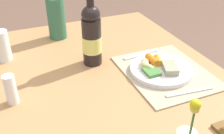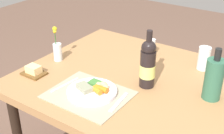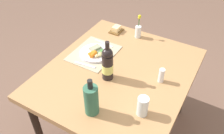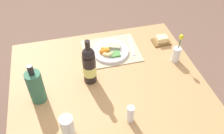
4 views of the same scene
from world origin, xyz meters
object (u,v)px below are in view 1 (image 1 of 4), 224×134
Objects in this scene: knife at (141,54)px; wine_bottle at (92,36)px; dining_table at (95,91)px; water_tumbler at (2,48)px; cooler_bottle at (56,17)px; dinner_plate at (160,69)px; salt_shaker at (11,90)px; fork at (190,92)px.

wine_bottle is (0.03, 0.23, 0.12)m from knife.
dining_table is 0.28m from knife.
dining_table is 8.83× the size of water_tumbler.
dinner_plate is at bearing -149.09° from cooler_bottle.
water_tumbler reaches higher than dinner_plate.
dinner_plate reaches higher than knife.
salt_shaker is at bearing 113.96° from wine_bottle.
fork is at bearing -154.15° from cooler_bottle.
cooler_bottle is at bearing 13.43° from wine_bottle.
cooler_bottle is (0.14, -0.28, 0.05)m from water_tumbler.
dinner_plate is 0.16m from knife.
knife is 1.63× the size of salt_shaker.
salt_shaker is 0.56m from cooler_bottle.
salt_shaker is 0.34m from water_tumbler.
cooler_bottle is (0.32, 0.08, -0.02)m from wine_bottle.
salt_shaker reaches higher than dining_table.
fork is (-0.25, -0.29, 0.09)m from dining_table.
cooler_bottle is (0.51, 0.31, 0.09)m from dinner_plate.
water_tumbler reaches higher than knife.
wine_bottle is 1.16× the size of cooler_bottle.
dinner_plate is 1.42× the size of knife.
cooler_bottle is at bearing 6.08° from dining_table.
dining_table is at bearing 99.73° from knife.
wine_bottle reaches higher than salt_shaker.
cooler_bottle is at bearing 32.33° from fork.
salt_shaker is 0.41× the size of cooler_bottle.
water_tumbler is at bearing 48.72° from dining_table.
salt_shaker is (-0.13, 0.58, 0.05)m from knife.
cooler_bottle is at bearing 33.69° from knife.
dining_table is 0.35m from salt_shaker.
water_tumbler is 0.41m from wine_bottle.
dining_table is 4.72× the size of dinner_plate.
wine_bottle is (-0.18, -0.36, 0.07)m from water_tumbler.
salt_shaker is 0.35× the size of wine_bottle.
fork is 1.05× the size of knife.
dinner_plate is 2.31× the size of salt_shaker.
dining_table is 0.47m from cooler_bottle.
water_tumbler is (0.29, 0.33, 0.14)m from dining_table.
cooler_bottle is (0.68, 0.33, 0.10)m from fork.
cooler_bottle reaches higher than dining_table.
wine_bottle is (0.11, -0.03, 0.21)m from dining_table.
knife is 0.58× the size of wine_bottle.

